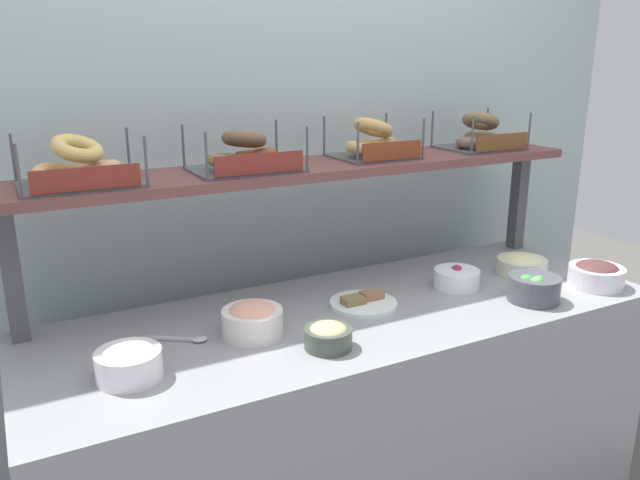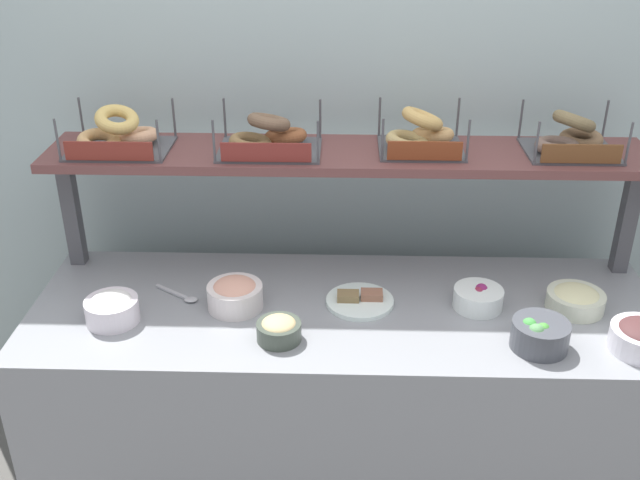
% 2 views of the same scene
% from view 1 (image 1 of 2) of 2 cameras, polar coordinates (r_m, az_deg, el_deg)
% --- Properties ---
extents(back_wall, '(3.21, 0.06, 2.40)m').
position_cam_1_polar(back_wall, '(2.36, -3.62, 6.06)').
color(back_wall, '#A5B9B9').
rests_on(back_wall, ground_plane).
extents(deli_counter, '(2.01, 0.70, 0.85)m').
position_cam_1_polar(deli_counter, '(2.20, 3.01, -16.73)').
color(deli_counter, gray).
rests_on(deli_counter, ground_plane).
extents(shelf_riser_left, '(0.05, 0.05, 0.40)m').
position_cam_1_polar(shelf_riser_left, '(1.92, -26.31, -2.75)').
color(shelf_riser_left, '#4C4C51').
rests_on(shelf_riser_left, deli_counter).
extents(shelf_riser_right, '(0.05, 0.05, 0.40)m').
position_cam_1_polar(shelf_riser_right, '(2.71, 17.63, 3.44)').
color(shelf_riser_right, '#4C4C51').
rests_on(shelf_riser_right, deli_counter).
extents(upper_shelf, '(1.97, 0.32, 0.03)m').
position_cam_1_polar(upper_shelf, '(2.10, -0.45, 6.59)').
color(upper_shelf, brown).
rests_on(upper_shelf, shelf_riser_left).
extents(bowl_lox_spread, '(0.18, 0.18, 0.10)m').
position_cam_1_polar(bowl_lox_spread, '(1.82, -6.19, -7.20)').
color(bowl_lox_spread, silver).
rests_on(bowl_lox_spread, deli_counter).
extents(bowl_beet_salad, '(0.16, 0.16, 0.08)m').
position_cam_1_polar(bowl_beet_salad, '(2.23, 12.35, -3.41)').
color(bowl_beet_salad, white).
rests_on(bowl_beet_salad, deli_counter).
extents(bowl_chocolate_spread, '(0.19, 0.19, 0.09)m').
position_cam_1_polar(bowl_chocolate_spread, '(2.38, 23.88, -2.86)').
color(bowl_chocolate_spread, white).
rests_on(bowl_chocolate_spread, deli_counter).
extents(bowl_cream_cheese, '(0.16, 0.16, 0.10)m').
position_cam_1_polar(bowl_cream_cheese, '(1.65, -17.06, -10.53)').
color(bowl_cream_cheese, white).
rests_on(bowl_cream_cheese, deli_counter).
extents(bowl_potato_salad, '(0.18, 0.18, 0.07)m').
position_cam_1_polar(bowl_potato_salad, '(2.42, 17.94, -2.12)').
color(bowl_potato_salad, silver).
rests_on(bowl_potato_salad, deli_counter).
extents(bowl_hummus, '(0.13, 0.13, 0.07)m').
position_cam_1_polar(bowl_hummus, '(1.74, 0.75, -8.72)').
color(bowl_hummus, '#434C41').
rests_on(bowl_hummus, deli_counter).
extents(bowl_veggie_mix, '(0.17, 0.17, 0.10)m').
position_cam_1_polar(bowl_veggie_mix, '(2.17, 18.93, -4.15)').
color(bowl_veggie_mix, '#4A4D54').
rests_on(bowl_veggie_mix, deli_counter).
extents(serving_plate_white, '(0.22, 0.22, 0.04)m').
position_cam_1_polar(serving_plate_white, '(2.03, 3.96, -5.72)').
color(serving_plate_white, white).
rests_on(serving_plate_white, deli_counter).
extents(serving_spoon_near_plate, '(0.16, 0.11, 0.01)m').
position_cam_1_polar(serving_spoon_near_plate, '(1.83, -12.09, -8.81)').
color(serving_spoon_near_plate, '#B7B7BC').
rests_on(serving_spoon_near_plate, deli_counter).
extents(bagel_basket_plain, '(0.32, 0.26, 0.15)m').
position_cam_1_polar(bagel_basket_plain, '(1.85, -21.13, 6.09)').
color(bagel_basket_plain, '#4C4C51').
rests_on(bagel_basket_plain, upper_shelf).
extents(bagel_basket_cinnamon_raisin, '(0.33, 0.26, 0.14)m').
position_cam_1_polar(bagel_basket_cinnamon_raisin, '(1.97, -6.90, 7.63)').
color(bagel_basket_cinnamon_raisin, '#4C4C51').
rests_on(bagel_basket_cinnamon_raisin, upper_shelf).
extents(bagel_basket_sesame, '(0.27, 0.25, 0.15)m').
position_cam_1_polar(bagel_basket_sesame, '(2.22, 4.83, 8.78)').
color(bagel_basket_sesame, '#4C4C51').
rests_on(bagel_basket_sesame, upper_shelf).
extents(bagel_basket_poppy, '(0.29, 0.26, 0.15)m').
position_cam_1_polar(bagel_basket_poppy, '(2.50, 14.36, 9.12)').
color(bagel_basket_poppy, '#4C4C51').
rests_on(bagel_basket_poppy, upper_shelf).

